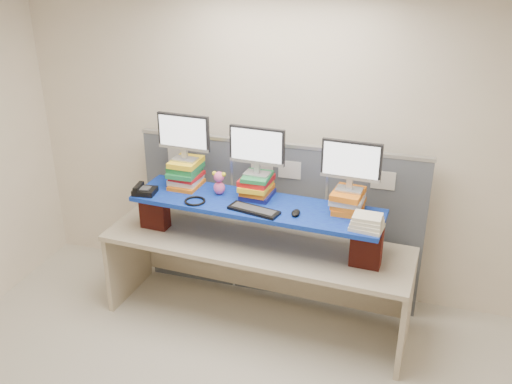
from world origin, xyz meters
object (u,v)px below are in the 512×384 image
(monitor_left, at_px, (184,134))
(monitor_right, at_px, (351,163))
(blue_board, at_px, (256,205))
(desk_phone, at_px, (144,190))
(desk, at_px, (256,258))
(monitor_center, at_px, (257,148))
(keyboard, at_px, (254,210))

(monitor_left, relative_size, monitor_right, 1.00)
(blue_board, height_order, desk_phone, desk_phone)
(desk_phone, bearing_deg, desk, -0.50)
(desk, distance_m, monitor_left, 1.22)
(desk, xyz_separation_m, monitor_left, (-0.68, 0.16, 1.00))
(desk, xyz_separation_m, monitor_right, (0.74, 0.08, 0.93))
(monitor_center, bearing_deg, monitor_right, -0.00)
(monitor_center, bearing_deg, monitor_left, -180.00)
(monitor_right, bearing_deg, blue_board, -170.83)
(desk, height_order, desk_phone, desk_phone)
(desk, bearing_deg, monitor_left, 170.29)
(blue_board, relative_size, keyboard, 4.74)
(blue_board, bearing_deg, desk_phone, -171.07)
(keyboard, bearing_deg, desk, 113.21)
(keyboard, bearing_deg, monitor_center, 114.40)
(monitor_center, bearing_deg, keyboard, -74.91)
(monitor_right, xyz_separation_m, keyboard, (-0.71, -0.23, -0.40))
(keyboard, bearing_deg, monitor_right, 30.41)
(monitor_right, relative_size, keyboard, 1.06)
(blue_board, bearing_deg, monitor_left, 170.29)
(blue_board, height_order, monitor_right, monitor_right)
(keyboard, height_order, desk_phone, desk_phone)
(desk, distance_m, monitor_center, 0.96)
(desk_phone, bearing_deg, monitor_left, 36.18)
(blue_board, relative_size, monitor_right, 4.46)
(desk, xyz_separation_m, blue_board, (0.00, 0.00, 0.50))
(desk, height_order, monitor_left, monitor_left)
(monitor_center, bearing_deg, desk, -73.42)
(desk, distance_m, blue_board, 0.50)
(blue_board, relative_size, monitor_left, 4.46)
(desk, height_order, keyboard, keyboard)
(monitor_left, height_order, desk_phone, monitor_left)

